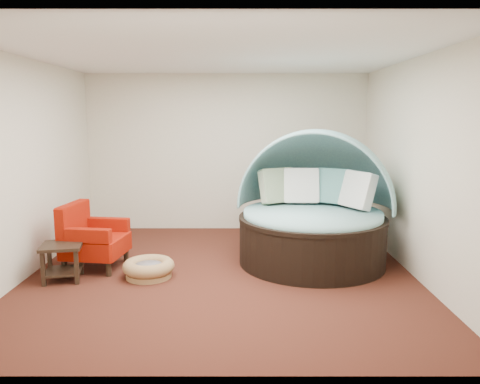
{
  "coord_description": "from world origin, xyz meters",
  "views": [
    {
      "loc": [
        0.24,
        -5.95,
        2.05
      ],
      "look_at": [
        0.24,
        0.6,
        0.99
      ],
      "focal_mm": 35.0,
      "sensor_mm": 36.0,
      "label": 1
    }
  ],
  "objects_px": {
    "pet_basket": "(149,268)",
    "side_table": "(62,257)",
    "canopy_daybed": "(314,201)",
    "red_armchair": "(91,238)"
  },
  "relations": [
    {
      "from": "canopy_daybed",
      "to": "red_armchair",
      "type": "height_order",
      "value": "canopy_daybed"
    },
    {
      "from": "side_table",
      "to": "canopy_daybed",
      "type": "bearing_deg",
      "value": 14.01
    },
    {
      "from": "canopy_daybed",
      "to": "pet_basket",
      "type": "bearing_deg",
      "value": -145.64
    },
    {
      "from": "canopy_daybed",
      "to": "pet_basket",
      "type": "relative_size",
      "value": 3.35
    },
    {
      "from": "canopy_daybed",
      "to": "side_table",
      "type": "bearing_deg",
      "value": -149.43
    },
    {
      "from": "canopy_daybed",
      "to": "pet_basket",
      "type": "distance_m",
      "value": 2.45
    },
    {
      "from": "canopy_daybed",
      "to": "red_armchair",
      "type": "distance_m",
      "value": 3.12
    },
    {
      "from": "canopy_daybed",
      "to": "pet_basket",
      "type": "height_order",
      "value": "canopy_daybed"
    },
    {
      "from": "red_armchair",
      "to": "pet_basket",
      "type": "bearing_deg",
      "value": -17.02
    },
    {
      "from": "pet_basket",
      "to": "side_table",
      "type": "relative_size",
      "value": 1.36
    }
  ]
}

